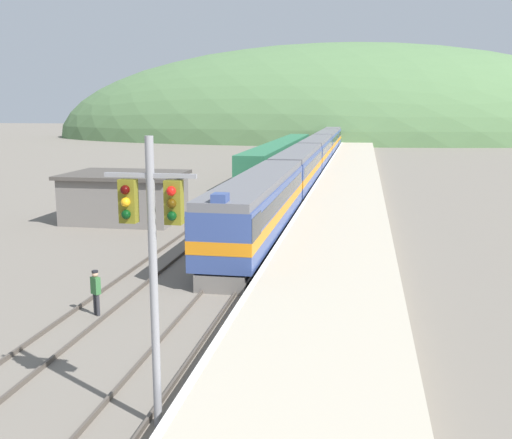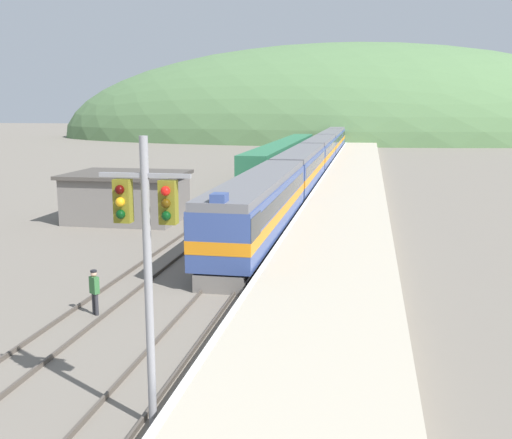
# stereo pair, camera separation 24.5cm
# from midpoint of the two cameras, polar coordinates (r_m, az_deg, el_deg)

# --- Properties ---
(track_main) EXTENTS (1.52, 180.00, 0.16)m
(track_main) POSITION_cam_midpoint_polar(r_m,az_deg,el_deg) (76.75, 5.71, 4.94)
(track_main) COLOR #4C443D
(track_main) RESTS_ON ground
(track_siding) EXTENTS (1.52, 180.00, 0.16)m
(track_siding) POSITION_cam_midpoint_polar(r_m,az_deg,el_deg) (77.19, 2.58, 5.01)
(track_siding) COLOR #4C443D
(track_siding) RESTS_ON ground
(platform) EXTENTS (5.90, 140.00, 0.92)m
(platform) POSITION_cam_midpoint_polar(r_m,az_deg,el_deg) (56.63, 8.66, 3.19)
(platform) COLOR #B2A893
(platform) RESTS_ON ground
(distant_hills) EXTENTS (143.27, 64.47, 45.10)m
(distant_hills) POSITION_cam_midpoint_polar(r_m,az_deg,el_deg) (149.09, 7.95, 7.66)
(distant_hills) COLOR #517547
(distant_hills) RESTS_ON ground
(station_shed) EXTENTS (7.82, 6.02, 3.31)m
(station_shed) POSITION_cam_midpoint_polar(r_m,az_deg,el_deg) (42.03, -12.50, 2.13)
(station_shed) COLOR slate
(station_shed) RESTS_ON ground
(express_train_lead_car) EXTENTS (2.86, 20.23, 4.23)m
(express_train_lead_car) POSITION_cam_midpoint_polar(r_m,az_deg,el_deg) (34.28, 0.08, 1.24)
(express_train_lead_car) COLOR black
(express_train_lead_car) RESTS_ON ground
(carriage_second) EXTENTS (2.85, 19.95, 3.87)m
(carriage_second) POSITION_cam_midpoint_polar(r_m,az_deg,el_deg) (55.11, 3.96, 4.81)
(carriage_second) COLOR black
(carriage_second) RESTS_ON ground
(carriage_third) EXTENTS (2.85, 19.95, 3.87)m
(carriage_third) POSITION_cam_midpoint_polar(r_m,az_deg,el_deg) (75.77, 5.69, 6.40)
(carriage_third) COLOR black
(carriage_third) RESTS_ON ground
(carriage_fourth) EXTENTS (2.85, 19.95, 3.87)m
(carriage_fourth) POSITION_cam_midpoint_polar(r_m,az_deg,el_deg) (96.51, 6.69, 7.31)
(carriage_fourth) COLOR black
(carriage_fourth) RESTS_ON ground
(carriage_fifth) EXTENTS (2.85, 19.95, 3.87)m
(carriage_fifth) POSITION_cam_midpoint_polar(r_m,az_deg,el_deg) (117.28, 7.33, 7.89)
(carriage_fifth) COLOR black
(carriage_fifth) RESTS_ON ground
(siding_train) EXTENTS (2.90, 43.24, 3.45)m
(siding_train) POSITION_cam_midpoint_polar(r_m,az_deg,el_deg) (74.39, 2.31, 6.12)
(siding_train) COLOR black
(siding_train) RESTS_ON ground
(signal_mast_main) EXTENTS (2.20, 0.42, 7.13)m
(signal_mast_main) POSITION_cam_midpoint_polar(r_m,az_deg,el_deg) (14.19, -10.36, -2.15)
(signal_mast_main) COLOR gray
(signal_mast_main) RESTS_ON ground
(track_worker) EXTENTS (0.42, 0.37, 1.75)m
(track_worker) POSITION_cam_midpoint_polar(r_m,az_deg,el_deg) (23.43, -15.31, -6.48)
(track_worker) COLOR #2D2D33
(track_worker) RESTS_ON ground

